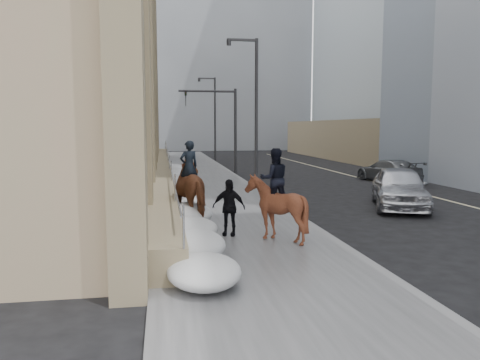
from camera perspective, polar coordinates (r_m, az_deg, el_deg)
The scene contains 16 objects.
ground at distance 11.79m, azimuth 1.63°, elevation -9.78°, with size 140.00×140.00×0.00m, color black.
sidewalk at distance 21.46m, azimuth -3.51°, elevation -2.22°, with size 5.00×80.00×0.12m, color #49494B.
curb at distance 21.88m, azimuth 3.33°, elevation -2.05°, with size 0.24×80.00×0.12m, color slate.
lane_line at distance 24.84m, azimuth 21.36°, elevation -1.60°, with size 0.15×70.00×0.01m, color #BFB78C.
limestone_building at distance 31.72m, azimuth -15.52°, elevation 16.41°, with size 6.10×44.00×18.00m.
bg_building_mid at distance 72.17m, azimuth -4.60°, elevation 14.97°, with size 30.00×12.00×28.00m, color slate.
bg_building_far at distance 83.46m, azimuth -12.28°, elevation 10.92°, with size 24.00×12.00×20.00m, color gray.
streetlight_mid at distance 25.61m, azimuth 1.66°, elevation 9.33°, with size 1.71×0.24×8.00m.
streetlight_far at distance 45.39m, azimuth -3.26°, elevation 8.07°, with size 1.71×0.24×8.00m.
traffic_signal at distance 33.38m, azimuth -2.15°, elevation 7.67°, with size 4.10×0.22×6.00m.
snow_bank at distance 19.43m, azimuth -7.11°, elevation -1.95°, with size 1.70×18.10×0.76m.
mounted_horse_left at distance 15.61m, azimuth -5.45°, elevation -1.11°, with size 1.89×2.77×2.73m.
mounted_horse_right at distance 13.18m, azimuth 4.32°, elevation -2.80°, with size 1.49×1.68×2.59m.
pedestrian at distance 13.75m, azimuth -1.38°, elevation -3.35°, with size 0.98×0.41×1.67m, color black.
car_silver at distance 20.19m, azimuth 18.85°, elevation -0.83°, with size 2.02×5.01×1.71m, color #B9BAC2.
car_grey at distance 29.57m, azimuth 17.65°, elevation 1.09°, with size 1.91×4.71×1.37m, color #5C6064.
Camera 1 is at (-2.19, -11.10, 3.30)m, focal length 35.00 mm.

